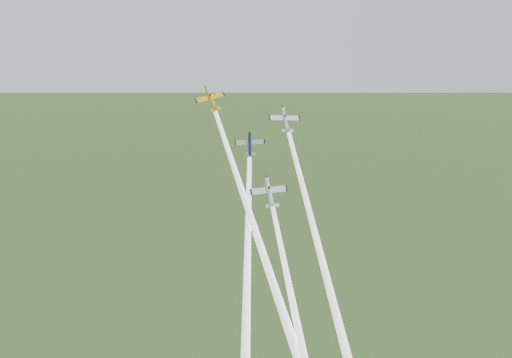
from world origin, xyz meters
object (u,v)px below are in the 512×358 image
plane_navy (250,144)px  plane_silver_right (285,120)px  plane_yellow (211,99)px  plane_silver_low (270,192)px

plane_navy → plane_silver_right: plane_silver_right is taller
plane_yellow → plane_navy: bearing=-52.6°
plane_yellow → plane_navy: (7.94, -4.17, -9.19)m
plane_navy → plane_silver_low: size_ratio=0.80×
plane_silver_right → plane_yellow: bearing=158.8°
plane_navy → plane_silver_low: plane_navy is taller
plane_yellow → plane_silver_low: plane_yellow is taller
plane_yellow → plane_silver_low: size_ratio=0.86×
plane_navy → plane_silver_right: (8.02, 2.30, 4.68)m
plane_silver_low → plane_yellow: bearing=123.0°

